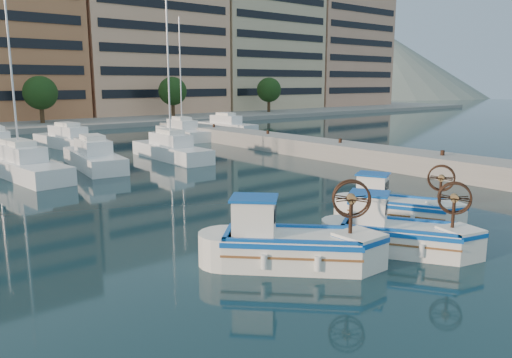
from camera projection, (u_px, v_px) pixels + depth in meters
The scene contains 8 objects.
ground at pixel (394, 244), 17.18m from camera, with size 300.00×300.00×0.00m, color #16353B.
quay at pixel (412, 161), 31.20m from camera, with size 3.00×60.00×1.20m, color gray.
waterfront at pixel (50, 41), 70.35m from camera, with size 180.00×40.00×25.60m.
hill_east at pixel (373, 97), 187.59m from camera, with size 160.00×160.00×50.00m, color slate.
yacht_marina at pixel (57, 151), 36.48m from camera, with size 39.74×23.02×11.50m.
fishing_boat_a at pixel (287, 243), 14.95m from camera, with size 4.16×4.15×2.69m.
fishing_boat_b at pixel (396, 232), 16.22m from camera, with size 3.33×4.02×2.45m.
fishing_boat_c at pixel (395, 206), 19.70m from camera, with size 3.06×4.00×2.41m.
Camera 1 is at (-14.04, -9.78, 5.48)m, focal length 35.00 mm.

